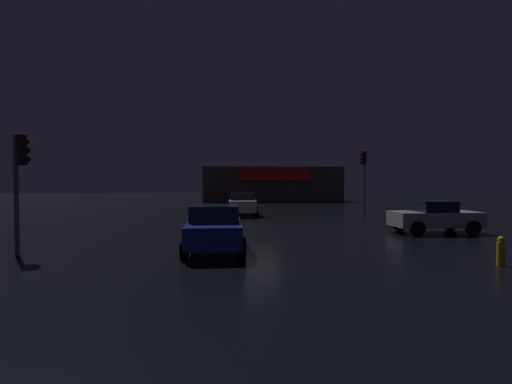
# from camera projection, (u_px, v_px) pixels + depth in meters

# --- Properties ---
(ground_plane) EXTENTS (120.00, 120.00, 0.00)m
(ground_plane) POSITION_uv_depth(u_px,v_px,m) (254.00, 227.00, 19.74)
(ground_plane) COLOR black
(store_building) EXTENTS (16.07, 9.61, 4.05)m
(store_building) POSITION_uv_depth(u_px,v_px,m) (270.00, 184.00, 47.71)
(store_building) COLOR #4C4742
(store_building) RESTS_ON ground
(traffic_signal_main) EXTENTS (0.43, 0.41, 4.44)m
(traffic_signal_main) POSITION_uv_depth(u_px,v_px,m) (364.00, 170.00, 26.70)
(traffic_signal_main) COLOR #595B60
(traffic_signal_main) RESTS_ON ground
(traffic_signal_opposite) EXTENTS (0.42, 0.42, 3.80)m
(traffic_signal_opposite) POSITION_uv_depth(u_px,v_px,m) (20.00, 169.00, 12.06)
(traffic_signal_opposite) COLOR #595B60
(traffic_signal_opposite) RESTS_ON ground
(car_near) EXTENTS (2.10, 4.10, 1.57)m
(car_near) POSITION_uv_depth(u_px,v_px,m) (243.00, 204.00, 26.35)
(car_near) COLOR silver
(car_near) RESTS_ON ground
(car_far) EXTENTS (3.88, 2.01, 1.47)m
(car_far) POSITION_uv_depth(u_px,v_px,m) (435.00, 217.00, 17.28)
(car_far) COLOR #B7B7BF
(car_far) RESTS_ON ground
(car_crossing) EXTENTS (2.01, 3.88, 1.55)m
(car_crossing) POSITION_uv_depth(u_px,v_px,m) (215.00, 228.00, 12.66)
(car_crossing) COLOR navy
(car_crossing) RESTS_ON ground
(fire_hydrant) EXTENTS (0.22, 0.22, 0.82)m
(fire_hydrant) POSITION_uv_depth(u_px,v_px,m) (501.00, 251.00, 10.54)
(fire_hydrant) COLOR gold
(fire_hydrant) RESTS_ON ground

